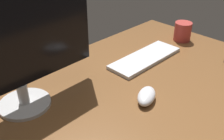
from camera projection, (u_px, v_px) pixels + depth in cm
name	position (u px, v px, depth cm)	size (l,w,h in cm)	color
desk	(126.00, 95.00, 100.78)	(140.00, 84.00, 2.00)	brown
monitor	(13.00, 45.00, 82.08)	(59.41, 18.04, 43.50)	silver
keyboard	(145.00, 58.00, 122.59)	(37.33, 12.93, 1.62)	silver
computer_mouse	(147.00, 96.00, 95.37)	(11.52, 6.09, 3.97)	silver
coffee_mug	(183.00, 31.00, 139.30)	(8.74, 8.74, 9.76)	#B23833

